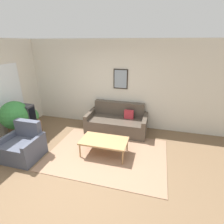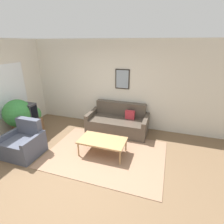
{
  "view_description": "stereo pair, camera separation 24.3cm",
  "coord_description": "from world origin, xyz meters",
  "px_view_note": "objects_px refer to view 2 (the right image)",
  "views": [
    {
      "loc": [
        1.55,
        -2.7,
        2.6
      ],
      "look_at": [
        0.41,
        1.5,
        0.85
      ],
      "focal_mm": 28.0,
      "sensor_mm": 36.0,
      "label": 1
    },
    {
      "loc": [
        1.78,
        -2.63,
        2.6
      ],
      "look_at": [
        0.41,
        1.5,
        0.85
      ],
      "focal_mm": 28.0,
      "sensor_mm": 36.0,
      "label": 2
    }
  ],
  "objects_px": {
    "tv": "(25,111)",
    "armchair": "(24,144)",
    "coffee_table": "(103,141)",
    "couch": "(118,122)",
    "potted_plant_tall": "(18,114)"
  },
  "relations": [
    {
      "from": "couch",
      "to": "armchair",
      "type": "relative_size",
      "value": 2.14
    },
    {
      "from": "tv",
      "to": "armchair",
      "type": "xyz_separation_m",
      "value": [
        0.63,
        -0.83,
        -0.47
      ]
    },
    {
      "from": "tv",
      "to": "armchair",
      "type": "distance_m",
      "value": 1.14
    },
    {
      "from": "couch",
      "to": "tv",
      "type": "bearing_deg",
      "value": -156.48
    },
    {
      "from": "armchair",
      "to": "tv",
      "type": "bearing_deg",
      "value": 139.99
    },
    {
      "from": "coffee_table",
      "to": "tv",
      "type": "relative_size",
      "value": 1.72
    },
    {
      "from": "coffee_table",
      "to": "armchair",
      "type": "relative_size",
      "value": 1.32
    },
    {
      "from": "tv",
      "to": "armchair",
      "type": "bearing_deg",
      "value": -52.85
    },
    {
      "from": "tv",
      "to": "potted_plant_tall",
      "type": "relative_size",
      "value": 0.57
    },
    {
      "from": "coffee_table",
      "to": "tv",
      "type": "bearing_deg",
      "value": 174.72
    },
    {
      "from": "coffee_table",
      "to": "potted_plant_tall",
      "type": "relative_size",
      "value": 0.98
    },
    {
      "from": "couch",
      "to": "coffee_table",
      "type": "height_order",
      "value": "couch"
    },
    {
      "from": "tv",
      "to": "armchair",
      "type": "relative_size",
      "value": 0.77
    },
    {
      "from": "couch",
      "to": "tv",
      "type": "distance_m",
      "value": 2.73
    },
    {
      "from": "coffee_table",
      "to": "potted_plant_tall",
      "type": "bearing_deg",
      "value": 179.51
    }
  ]
}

